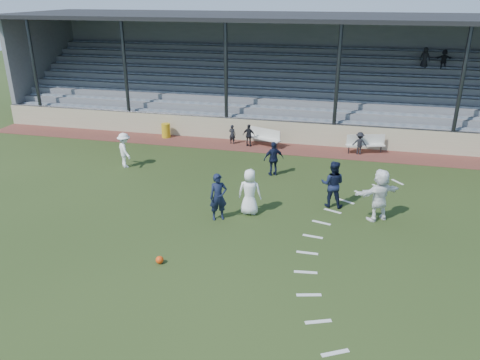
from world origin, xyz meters
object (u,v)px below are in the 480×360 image
(bench_right, at_px, (365,142))
(player_white_lead, at_px, (250,192))
(bench_left, at_px, (264,136))
(trash_bin, at_px, (166,130))
(player_navy_lead, at_px, (218,197))
(football, at_px, (160,260))

(bench_right, bearing_deg, player_white_lead, -133.57)
(bench_left, distance_m, bench_right, 5.37)
(trash_bin, relative_size, player_navy_lead, 0.45)
(football, height_order, player_white_lead, player_white_lead)
(trash_bin, height_order, player_white_lead, player_white_lead)
(trash_bin, xyz_separation_m, football, (4.86, -12.66, -0.30))
(bench_right, xyz_separation_m, player_navy_lead, (-5.33, -9.15, 0.31))
(player_white_lead, bearing_deg, bench_left, -85.07)
(trash_bin, bearing_deg, bench_right, -0.65)
(trash_bin, height_order, football, trash_bin)
(bench_right, distance_m, player_white_lead, 9.47)
(bench_right, relative_size, trash_bin, 2.51)
(bench_left, height_order, player_white_lead, player_white_lead)
(football, xyz_separation_m, player_navy_lead, (0.95, 3.38, 0.77))
(trash_bin, bearing_deg, football, -68.98)
(football, relative_size, player_white_lead, 0.14)
(bench_left, xyz_separation_m, player_white_lead, (1.05, -8.34, 0.31))
(bench_left, height_order, trash_bin, bench_left)
(trash_bin, relative_size, football, 3.30)
(player_navy_lead, bearing_deg, bench_right, 32.09)
(bench_right, distance_m, trash_bin, 11.14)
(trash_bin, relative_size, player_white_lead, 0.45)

